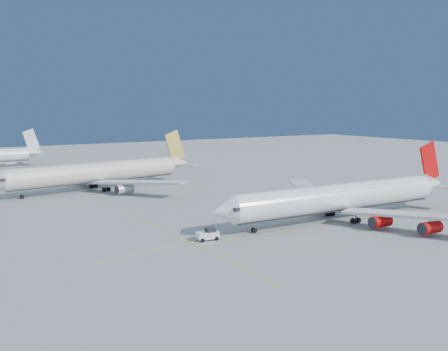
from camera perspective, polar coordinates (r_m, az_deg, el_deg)
ground at (r=128.69m, az=9.46°, el=-3.87°), size 500.00×500.00×0.00m
taxiway_lines at (r=124.69m, az=2.43°, el=-4.14°), size 118.86×140.00×0.02m
airliner_virgin at (r=118.83m, az=13.62°, el=-2.42°), size 69.63×62.61×17.19m
airliner_etihad at (r=161.60m, az=-13.93°, el=0.36°), size 68.51×62.68×17.91m
pushback_tug at (r=98.56m, az=-1.84°, el=-6.73°), size 4.53×3.04×2.43m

